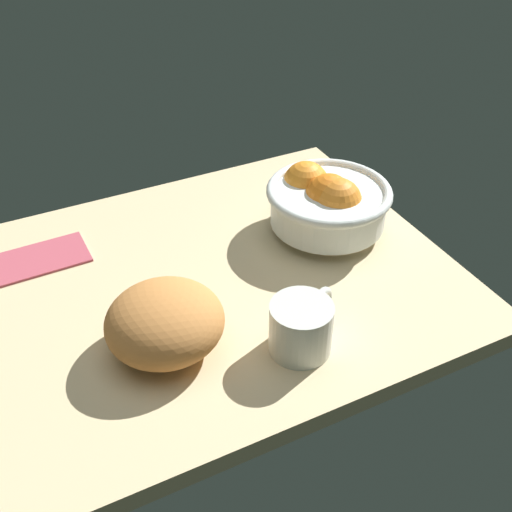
# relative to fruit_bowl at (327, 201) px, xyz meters

# --- Properties ---
(ground_plane) EXTENTS (0.80, 0.61, 0.03)m
(ground_plane) POSITION_rel_fruit_bowl_xyz_m (0.25, 0.04, -0.07)
(ground_plane) COLOR beige
(fruit_bowl) EXTENTS (0.21, 0.21, 0.11)m
(fruit_bowl) POSITION_rel_fruit_bowl_xyz_m (0.00, 0.00, 0.00)
(fruit_bowl) COLOR white
(fruit_bowl) RESTS_ON ground
(bread_loaf) EXTENTS (0.17, 0.16, 0.09)m
(bread_loaf) POSITION_rel_fruit_bowl_xyz_m (0.34, 0.15, -0.01)
(bread_loaf) COLOR #C57D3E
(bread_loaf) RESTS_ON ground
(napkin_folded) EXTENTS (0.15, 0.09, 0.01)m
(napkin_folded) POSITION_rel_fruit_bowl_xyz_m (0.46, -0.13, -0.05)
(napkin_folded) COLOR #B34857
(napkin_folded) RESTS_ON ground
(mug) EXTENTS (0.12, 0.09, 0.08)m
(mug) POSITION_rel_fruit_bowl_xyz_m (0.18, 0.23, -0.02)
(mug) COLOR silver
(mug) RESTS_ON ground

